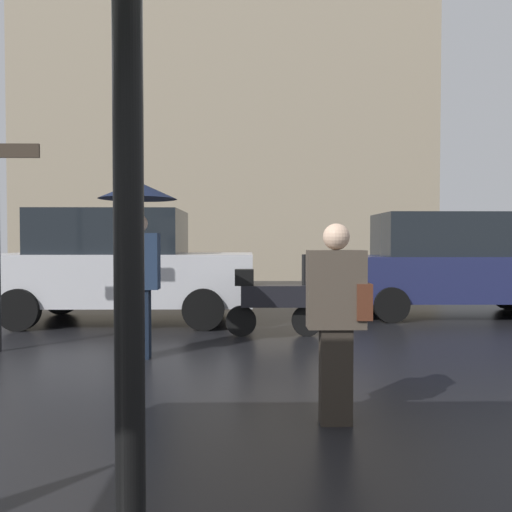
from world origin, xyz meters
The scene contains 6 objects.
pedestrian_with_umbrella centered at (-0.47, 3.93, 1.61)m, with size 0.94×0.94×2.16m.
pedestrian_with_bag centered at (1.57, 1.64, 0.89)m, with size 0.49×0.24×1.57m.
parked_scooter centered at (1.21, 5.37, 0.56)m, with size 1.45×0.32×1.23m.
parked_car_left centered at (-1.40, 6.83, 1.01)m, with size 4.53×2.06×1.98m.
parked_car_right centered at (4.78, 7.47, 0.98)m, with size 4.52×1.87×1.96m.
building_block centered at (0.00, 17.45, 7.29)m, with size 15.53×2.57×14.58m, color gray.
Camera 1 is at (0.88, -2.34, 1.43)m, focal length 36.11 mm.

